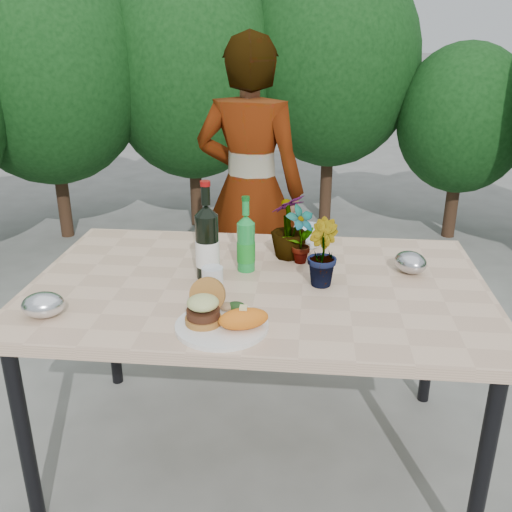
# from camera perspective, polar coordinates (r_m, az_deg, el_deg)

# --- Properties ---
(ground) EXTENTS (80.00, 80.00, 0.00)m
(ground) POSITION_cam_1_polar(r_m,az_deg,el_deg) (2.43, 0.20, -18.93)
(ground) COLOR slate
(ground) RESTS_ON ground
(patio_table) EXTENTS (1.60, 1.00, 0.75)m
(patio_table) POSITION_cam_1_polar(r_m,az_deg,el_deg) (2.04, 0.22, -4.05)
(patio_table) COLOR beige
(patio_table) RESTS_ON ground
(shrub_hedge) EXTENTS (6.87, 5.17, 2.17)m
(shrub_hedge) POSITION_cam_1_polar(r_m,az_deg,el_deg) (3.51, 2.57, 15.12)
(shrub_hedge) COLOR #382316
(shrub_hedge) RESTS_ON ground
(dinner_plate) EXTENTS (0.28, 0.28, 0.01)m
(dinner_plate) POSITION_cam_1_polar(r_m,az_deg,el_deg) (1.72, -3.43, -6.99)
(dinner_plate) COLOR white
(dinner_plate) RESTS_ON patio_table
(burger_stack) EXTENTS (0.11, 0.16, 0.11)m
(burger_stack) POSITION_cam_1_polar(r_m,az_deg,el_deg) (1.72, -5.19, -5.04)
(burger_stack) COLOR #B7722D
(burger_stack) RESTS_ON dinner_plate
(sweet_potato) EXTENTS (0.17, 0.12, 0.06)m
(sweet_potato) POSITION_cam_1_polar(r_m,az_deg,el_deg) (1.67, -1.25, -6.29)
(sweet_potato) COLOR orange
(sweet_potato) RESTS_ON dinner_plate
(grilled_veg) EXTENTS (0.08, 0.05, 0.03)m
(grilled_veg) POSITION_cam_1_polar(r_m,az_deg,el_deg) (1.79, -2.43, -5.03)
(grilled_veg) COLOR olive
(grilled_veg) RESTS_ON dinner_plate
(wine_bottle) EXTENTS (0.09, 0.09, 0.35)m
(wine_bottle) POSITION_cam_1_polar(r_m,az_deg,el_deg) (2.01, -4.90, 1.29)
(wine_bottle) COLOR black
(wine_bottle) RESTS_ON patio_table
(sparkling_water) EXTENTS (0.07, 0.07, 0.28)m
(sparkling_water) POSITION_cam_1_polar(r_m,az_deg,el_deg) (2.08, -1.01, 1.22)
(sparkling_water) COLOR #198D37
(sparkling_water) RESTS_ON patio_table
(plastic_cup) EXTENTS (0.07, 0.07, 0.09)m
(plastic_cup) POSITION_cam_1_polar(r_m,az_deg,el_deg) (1.92, -4.36, -2.49)
(plastic_cup) COLOR silver
(plastic_cup) RESTS_ON patio_table
(seedling_left) EXTENTS (0.14, 0.13, 0.23)m
(seedling_left) POSITION_cam_1_polar(r_m,az_deg,el_deg) (2.14, 4.46, 2.11)
(seedling_left) COLOR #246121
(seedling_left) RESTS_ON patio_table
(seedling_mid) EXTENTS (0.14, 0.16, 0.23)m
(seedling_mid) POSITION_cam_1_polar(r_m,az_deg,el_deg) (1.97, 6.52, 0.32)
(seedling_mid) COLOR #306021
(seedling_mid) RESTS_ON patio_table
(seedling_right) EXTENTS (0.20, 0.20, 0.25)m
(seedling_right) POSITION_cam_1_polar(r_m,az_deg,el_deg) (2.19, 3.35, 2.99)
(seedling_right) COLOR #2F6121
(seedling_right) RESTS_ON patio_table
(blue_bowl) EXTENTS (0.16, 0.16, 0.10)m
(blue_bowl) POSITION_cam_1_polar(r_m,az_deg,el_deg) (2.31, 5.19, 1.90)
(blue_bowl) COLOR white
(blue_bowl) RESTS_ON patio_table
(foil_packet_left) EXTENTS (0.15, 0.13, 0.08)m
(foil_packet_left) POSITION_cam_1_polar(r_m,az_deg,el_deg) (1.89, -20.50, -4.60)
(foil_packet_left) COLOR silver
(foil_packet_left) RESTS_ON patio_table
(foil_packet_right) EXTENTS (0.16, 0.17, 0.08)m
(foil_packet_right) POSITION_cam_1_polar(r_m,az_deg,el_deg) (2.16, 15.19, -0.61)
(foil_packet_right) COLOR #B2B4B9
(foil_packet_right) RESTS_ON patio_table
(person) EXTENTS (0.63, 0.46, 1.58)m
(person) POSITION_cam_1_polar(r_m,az_deg,el_deg) (3.01, -0.58, 6.58)
(person) COLOR #8B5D45
(person) RESTS_ON ground
(terracotta_pot) EXTENTS (0.17, 0.17, 0.14)m
(terracotta_pot) POSITION_cam_1_polar(r_m,az_deg,el_deg) (4.22, -16.08, -0.06)
(terracotta_pot) COLOR #A6492A
(terracotta_pot) RESTS_ON ground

